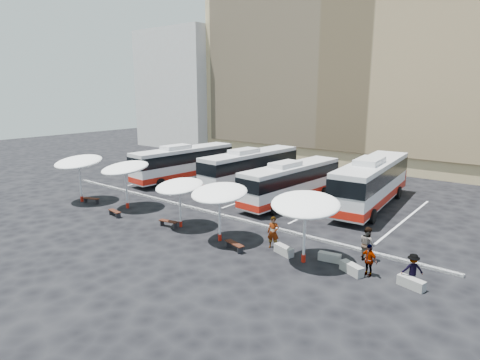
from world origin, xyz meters
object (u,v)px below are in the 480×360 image
Objects in this scene: sunshade_3 at (219,193)px; conc_bench_2 at (352,269)px; wood_bench_2 at (168,222)px; conc_bench_0 at (284,250)px; bus_3 at (372,181)px; passenger_2 at (368,260)px; bus_2 at (292,181)px; wood_bench_0 at (91,199)px; bus_1 at (251,167)px; wood_bench_3 at (234,245)px; passenger_3 at (412,269)px; passenger_0 at (273,232)px; sunshade_2 at (179,186)px; sunshade_4 at (305,205)px; wood_bench_1 at (115,212)px; passenger_1 at (368,244)px; sunshade_1 at (125,168)px; sunshade_0 at (79,162)px; conc_bench_3 at (411,283)px; conc_bench_1 at (330,257)px; bus_0 at (184,162)px.

sunshade_3 is 8.57m from conc_bench_2.
conc_bench_0 is (8.50, 0.91, -0.09)m from wood_bench_2.
passenger_2 is at bearing -74.74° from bus_3.
bus_2 is 16.25m from wood_bench_0.
bus_1 is 9.16× the size of conc_bench_0.
passenger_3 reaches higher than wood_bench_3.
conc_bench_2 is 0.95m from passenger_2.
wood_bench_3 is at bearing -3.44° from wood_bench_2.
sunshade_2 is at bearing 165.08° from passenger_0.
conc_bench_0 is 4.70m from passenger_2.
bus_3 is 2.70× the size of sunshade_4.
bus_3 reaches higher than wood_bench_1.
passenger_1 reaches higher than conc_bench_2.
sunshade_1 reaches higher than passenger_2.
bus_3 is 9.11× the size of wood_bench_1.
sunshade_0 is 22.95m from conc_bench_2.
wood_bench_0 is 1.17× the size of conc_bench_3.
passenger_0 is at bearing 156.84° from conc_bench_0.
bus_3 is 2.91× the size of sunshade_0.
bus_3 reaches higher than sunshade_3.
sunshade_0 is at bearing -178.22° from sunshade_3.
conc_bench_1 reaches higher than wood_bench_2.
sunshade_1 reaches higher than bus_0.
bus_1 reaches higher than wood_bench_3.
conc_bench_1 is (10.28, 1.13, -2.57)m from sunshade_2.
sunshade_4 is 3.57× the size of conc_bench_2.
conc_bench_2 is 4.98m from passenger_0.
wood_bench_1 is at bearing -61.34° from sunshade_1.
conc_bench_2 is (6.44, 1.36, -0.09)m from wood_bench_3.
passenger_1 is at bearing 6.06° from sunshade_1.
sunshade_4 is at bearing 14.98° from wood_bench_3.
conc_bench_0 is (-0.25, -12.25, -1.79)m from bus_3.
bus_1 reaches higher than bus_0.
passenger_0 reaches higher than conc_bench_0.
conc_bench_3 is 0.66× the size of passenger_1.
wood_bench_1 is at bearing -173.85° from conc_bench_3.
sunshade_1 is 2.95× the size of wood_bench_2.
conc_bench_3 is at bearing 4.83° from wood_bench_2.
passenger_2 reaches higher than conc_bench_0.
wood_bench_3 is at bearing -6.43° from sunshade_1.
conc_bench_2 is (18.22, 0.03, -2.91)m from sunshade_1.
passenger_1 is at bearing -34.26° from bus_2.
passenger_3 is (1.95, 0.42, -0.05)m from passenger_2.
sunshade_3 reaches higher than passenger_1.
sunshade_1 is 3.28× the size of conc_bench_0.
wood_bench_3 is at bearing -52.81° from bus_1.
wood_bench_2 is at bearing -128.64° from bus_3.
passenger_2 reaches higher than wood_bench_2.
conc_bench_3 is (25.49, 1.49, -3.05)m from sunshade_0.
bus_2 is (12.85, -0.41, -0.10)m from bus_0.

